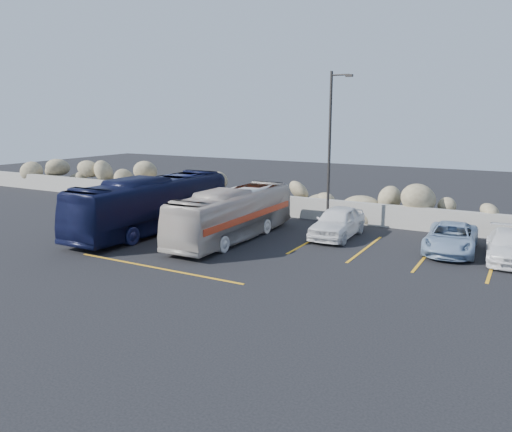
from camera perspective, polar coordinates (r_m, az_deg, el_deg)
The scene contains 10 objects.
ground at distance 19.30m, azimuth -9.43°, elevation -6.46°, with size 90.00×90.00×0.00m, color black.
seawall at distance 29.19m, azimuth 5.37°, elevation 0.96°, with size 60.00×0.40×1.20m, color gray.
riprap_pile at distance 30.16m, azimuth 6.32°, elevation 2.63°, with size 54.00×2.80×2.60m, color #887959, non-canonical shape.
parking_lines at distance 21.82m, azimuth 9.62°, elevation -4.35°, with size 18.16×9.36×0.01m.
lamppost at distance 25.47m, azimuth 8.51°, elevation 7.74°, with size 1.14×0.18×8.00m.
vintage_bus at distance 23.96m, azimuth -2.66°, elevation 0.22°, with size 2.06×8.80×2.45m, color beige.
tour_coach at distance 26.07m, azimuth -11.78°, elevation 1.33°, with size 2.38×10.18×2.84m, color #0F1333.
car_a at distance 24.71m, azimuth 9.30°, elevation -0.69°, with size 1.78×4.43×1.51m, color white.
car_c at distance 23.04m, azimuth 26.92°, elevation -3.07°, with size 1.69×4.15×1.21m, color white.
car_d at distance 23.41m, azimuth 21.38°, elevation -2.34°, with size 2.07×4.49×1.25m, color #88A2C1.
Camera 1 is at (11.60, -14.26, 5.87)m, focal length 35.00 mm.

